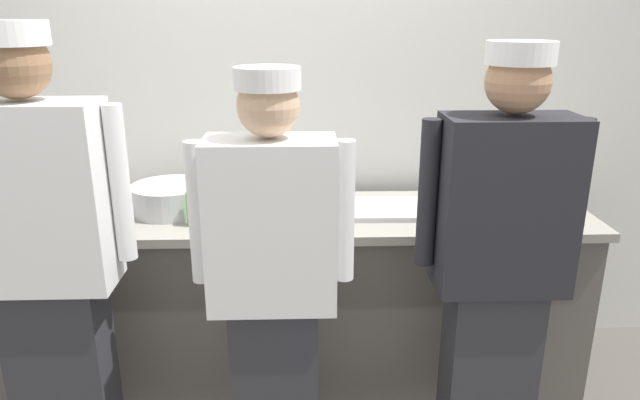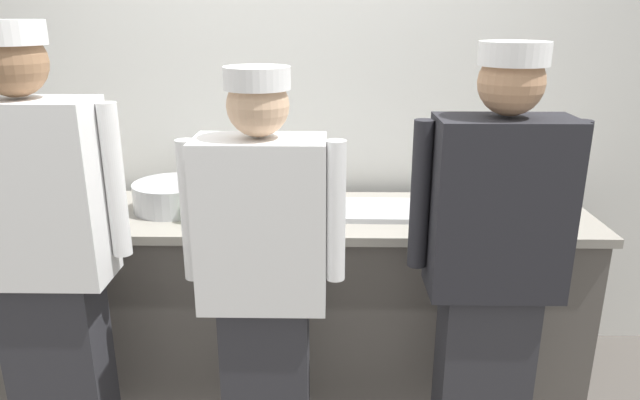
# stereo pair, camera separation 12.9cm
# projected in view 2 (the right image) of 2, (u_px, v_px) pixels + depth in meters

# --- Properties ---
(wall_back) EXTENTS (4.40, 0.10, 2.82)m
(wall_back) POSITION_uv_depth(u_px,v_px,m) (294.00, 87.00, 2.97)
(wall_back) COLOR silver
(wall_back) RESTS_ON ground
(prep_counter) EXTENTS (2.81, 0.65, 0.89)m
(prep_counter) POSITION_uv_depth(u_px,v_px,m) (291.00, 297.00, 2.84)
(prep_counter) COLOR #56514C
(prep_counter) RESTS_ON ground
(chef_near_left) EXTENTS (0.63, 0.24, 1.76)m
(chef_near_left) POSITION_uv_depth(u_px,v_px,m) (43.00, 252.00, 2.11)
(chef_near_left) COLOR #2D2D33
(chef_near_left) RESTS_ON ground
(chef_center) EXTENTS (0.59, 0.24, 1.61)m
(chef_center) POSITION_uv_depth(u_px,v_px,m) (264.00, 279.00, 2.08)
(chef_center) COLOR #2D2D33
(chef_center) RESTS_ON ground
(chef_far_right) EXTENTS (0.61, 0.24, 1.69)m
(chef_far_right) POSITION_uv_depth(u_px,v_px,m) (493.00, 265.00, 2.09)
(chef_far_right) COLOR #2D2D33
(chef_far_right) RESTS_ON ground
(plate_stack_front) EXTENTS (0.22, 0.22, 0.05)m
(plate_stack_front) POSITION_uv_depth(u_px,v_px,m) (260.00, 205.00, 2.72)
(plate_stack_front) COLOR white
(plate_stack_front) RESTS_ON prep_counter
(plate_stack_rear) EXTENTS (0.20, 0.20, 0.08)m
(plate_stack_rear) POSITION_uv_depth(u_px,v_px,m) (74.00, 194.00, 2.82)
(plate_stack_rear) COLOR white
(plate_stack_rear) RESTS_ON prep_counter
(mixing_bowl_steel) EXTENTS (0.36, 0.36, 0.13)m
(mixing_bowl_steel) POSITION_uv_depth(u_px,v_px,m) (172.00, 196.00, 2.72)
(mixing_bowl_steel) COLOR #B7BABF
(mixing_bowl_steel) RESTS_ON prep_counter
(sheet_tray) EXTENTS (0.50, 0.32, 0.02)m
(sheet_tray) POSITION_uv_depth(u_px,v_px,m) (373.00, 210.00, 2.69)
(sheet_tray) COLOR #B7BABF
(sheet_tray) RESTS_ON prep_counter
(squeeze_bottle_primary) EXTENTS (0.05, 0.05, 0.19)m
(squeeze_bottle_primary) POSITION_uv_depth(u_px,v_px,m) (191.00, 204.00, 2.53)
(squeeze_bottle_primary) COLOR #56A333
(squeeze_bottle_primary) RESTS_ON prep_counter
(ramekin_yellow_sauce) EXTENTS (0.08, 0.08, 0.04)m
(ramekin_yellow_sauce) POSITION_uv_depth(u_px,v_px,m) (65.00, 211.00, 2.64)
(ramekin_yellow_sauce) COLOR white
(ramekin_yellow_sauce) RESTS_ON prep_counter
(ramekin_green_sauce) EXTENTS (0.08, 0.08, 0.04)m
(ramekin_green_sauce) POSITION_uv_depth(u_px,v_px,m) (551.00, 220.00, 2.53)
(ramekin_green_sauce) COLOR white
(ramekin_green_sauce) RESTS_ON prep_counter
(deli_cup) EXTENTS (0.09, 0.09, 0.10)m
(deli_cup) POSITION_uv_depth(u_px,v_px,m) (19.00, 211.00, 2.56)
(deli_cup) COLOR white
(deli_cup) RESTS_ON prep_counter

